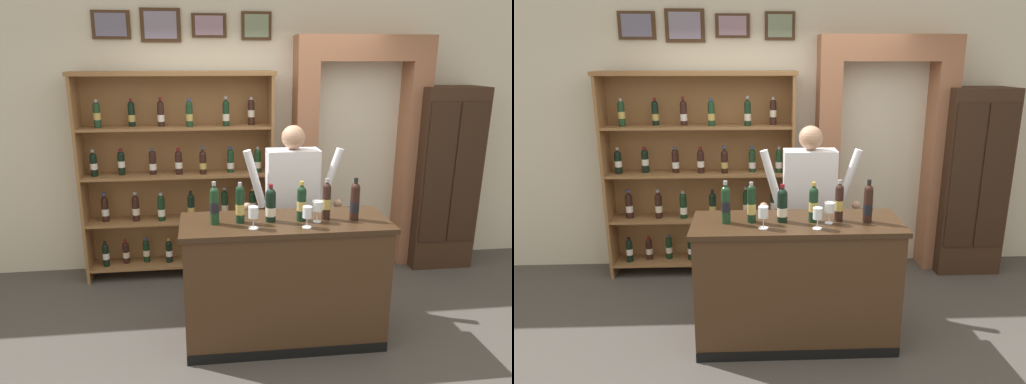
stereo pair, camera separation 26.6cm
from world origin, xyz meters
The scene contains 16 objects.
ground_plane centered at (0.00, 0.00, -0.01)m, with size 14.00×14.00×0.02m, color #47423D.
back_wall centered at (0.00, 1.63, 1.68)m, with size 12.00×0.19×3.36m.
wine_shelf centered at (-0.79, 1.36, 1.10)m, with size 1.95×0.34×2.10m.
archway_doorway centered at (1.11, 1.49, 1.34)m, with size 1.39×0.45×2.44m.
side_cabinet centered at (2.03, 1.30, 0.97)m, with size 0.66×0.44×1.94m.
tasting_counter centered at (0.07, 0.00, 0.51)m, with size 1.60×0.59×1.02m.
shopkeeper centered at (0.24, 0.59, 1.03)m, with size 0.91×0.22×1.67m.
tasting_bottle_bianco centered at (-0.46, -0.01, 1.17)m, with size 0.07×0.07×0.33m.
tasting_bottle_chianti centered at (-0.27, 0.00, 1.17)m, with size 0.07×0.07×0.31m.
tasting_bottle_vin_santo centered at (-0.04, 0.00, 1.15)m, with size 0.08×0.08×0.29m.
tasting_bottle_brunello centered at (0.20, -0.01, 1.17)m, with size 0.07×0.07×0.31m.
tasting_bottle_prosecco centered at (0.39, 0.00, 1.17)m, with size 0.07×0.07×0.32m.
tasting_bottle_grappa centered at (0.61, -0.04, 1.17)m, with size 0.07×0.07×0.33m.
wine_glass_right centered at (0.21, -0.17, 1.13)m, with size 0.07×0.07×0.16m.
wine_glass_spare centered at (-0.19, -0.14, 1.14)m, with size 0.07×0.07×0.17m.
wine_glass_center centered at (0.31, -0.06, 1.14)m, with size 0.08×0.08×0.16m.
Camera 2 is at (-0.28, -3.38, 2.22)m, focal length 33.03 mm.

